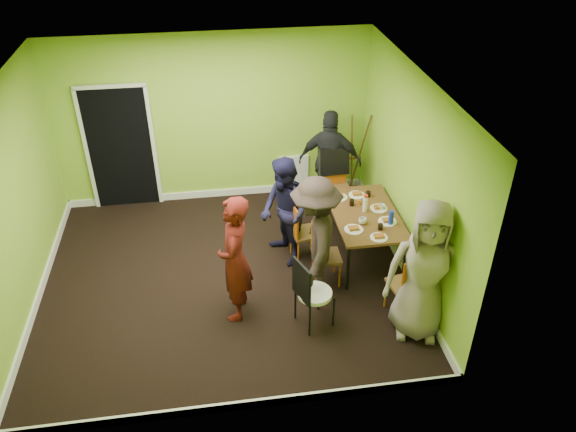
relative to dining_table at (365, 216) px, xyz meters
name	(u,v)px	position (x,y,z in m)	size (l,w,h in m)	color
ground	(227,277)	(-1.99, -0.20, -0.70)	(5.00, 5.00, 0.00)	black
room_walls	(220,217)	(-2.01, -0.16, 0.29)	(5.04, 4.54, 2.82)	#94C131
dining_table	(365,216)	(0.00, 0.00, 0.00)	(0.90, 1.50, 0.75)	black
chair_left_far	(300,229)	(-0.90, 0.09, -0.18)	(0.44, 0.44, 0.92)	orange
chair_left_near	(321,252)	(-0.71, -0.47, -0.19)	(0.38, 0.38, 0.90)	orange
chair_back_end	(334,168)	(-0.17, 1.24, 0.11)	(0.50, 0.58, 1.15)	orange
chair_front_end	(410,283)	(0.22, -1.33, -0.15)	(0.46, 0.47, 0.97)	orange
chair_bentwood	(310,290)	(-1.02, -1.28, -0.15)	(0.50, 0.49, 0.99)	black
easel	(350,157)	(0.20, 1.72, 0.05)	(0.60, 0.57, 1.51)	brown
plate_near_left	(339,197)	(-0.27, 0.46, 0.06)	(0.25, 0.25, 0.01)	white
plate_near_right	(354,230)	(-0.26, -0.38, 0.06)	(0.26, 0.26, 0.01)	white
plate_far_back	(357,195)	(0.01, 0.48, 0.06)	(0.24, 0.24, 0.01)	white
plate_far_front	(379,237)	(0.02, -0.61, 0.06)	(0.23, 0.23, 0.01)	white
plate_wall_back	(379,208)	(0.22, 0.08, 0.06)	(0.25, 0.25, 0.01)	white
plate_wall_front	(387,222)	(0.24, -0.26, 0.06)	(0.25, 0.25, 0.01)	white
thermos	(365,204)	(0.00, 0.05, 0.17)	(0.06, 0.06, 0.23)	white
blue_bottle	(391,218)	(0.26, -0.33, 0.16)	(0.07, 0.07, 0.21)	#172EAD
orange_bottle	(359,202)	(-0.03, 0.23, 0.09)	(0.04, 0.04, 0.07)	orange
glass_mid	(352,202)	(-0.14, 0.22, 0.10)	(0.06, 0.06, 0.10)	black
glass_back	(368,194)	(0.16, 0.43, 0.10)	(0.07, 0.07, 0.08)	black
glass_front	(380,227)	(0.09, -0.42, 0.10)	(0.07, 0.07, 0.08)	black
cup_a	(363,221)	(-0.11, -0.25, 0.10)	(0.11, 0.11, 0.09)	white
cup_b	(382,207)	(0.25, 0.05, 0.10)	(0.09, 0.09, 0.08)	white
person_standing	(235,259)	(-1.88, -0.92, 0.16)	(0.62, 0.41, 1.71)	#50110D
person_left_far	(285,212)	(-1.13, 0.11, 0.11)	(0.78, 0.61, 1.60)	#161434
person_left_near	(315,239)	(-0.85, -0.68, 0.17)	(1.12, 0.64, 1.73)	black
person_back_end	(330,162)	(-0.21, 1.40, 0.16)	(1.00, 0.42, 1.71)	black
person_front_end	(425,272)	(0.27, -1.58, 0.23)	(0.90, 0.59, 1.85)	gray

